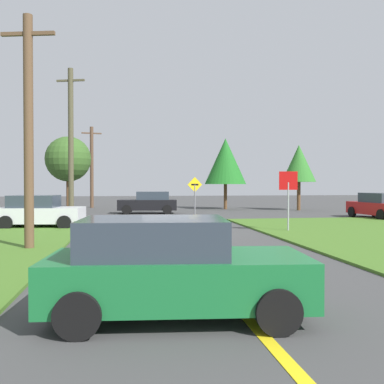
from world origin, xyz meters
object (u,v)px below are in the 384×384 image
Objects in this scene: parked_car_near_building at (39,212)px; pine_tree_center at (68,159)px; oak_tree_left at (299,164)px; direction_sign at (195,193)px; oak_tree_right at (225,161)px; car_behind_on_main_road at (171,268)px; stop_sign at (288,189)px; car_on_crossroad at (378,206)px; car_approaching_junction at (149,203)px; utility_pole_mid at (71,142)px; utility_pole_far at (92,166)px; utility_pole_near at (29,130)px.

pine_tree_center reaches higher than parked_car_near_building.
parked_car_near_building is 22.04m from oak_tree_left.
oak_tree_left reaches higher than direction_sign.
oak_tree_right is (4.43, 11.06, 2.52)m from direction_sign.
car_behind_on_main_road is (5.00, -15.28, 0.00)m from parked_car_near_building.
pine_tree_center is at bearing 179.47° from oak_tree_right.
car_on_crossroad is at bearing -132.89° from stop_sign.
stop_sign reaches higher than car_approaching_junction.
parked_car_near_building is 0.98× the size of car_behind_on_main_road.
stop_sign is at bearing -114.11° from oak_tree_left.
car_approaching_junction is (0.90, 24.98, -0.00)m from car_behind_on_main_road.
parked_car_near_building is 0.45× the size of utility_pole_mid.
utility_pole_far is 18.44m from oak_tree_left.
car_approaching_junction is at bearing 93.19° from car_behind_on_main_road.
parked_car_near_building is 11.35m from car_approaching_junction.
utility_pole_mid reaches higher than oak_tree_right.
utility_pole_far is at bearing 115.35° from direction_sign.
oak_tree_right reaches higher than stop_sign.
utility_pole_far reaches higher than oak_tree_right.
utility_pole_mid is at bearing -91.15° from utility_pole_far.
car_behind_on_main_road is 0.71× the size of oak_tree_right.
stop_sign is 0.45× the size of pine_tree_center.
utility_pole_near reaches higher than parked_car_near_building.
car_behind_on_main_road is at bearing -65.40° from parked_car_near_building.
oak_tree_left reaches higher than stop_sign.
pine_tree_center is at bearing 98.32° from parked_car_near_building.
utility_pole_near reaches higher than car_on_crossroad.
car_approaching_junction is 7.72m from utility_pole_mid.
utility_pole_mid reaches higher than pine_tree_center.
direction_sign is (8.30, 3.09, 0.81)m from parked_car_near_building.
car_behind_on_main_road is 30.25m from pine_tree_center.
utility_pole_mid is at bearing 78.01° from car_on_crossroad.
oak_tree_left reaches higher than car_behind_on_main_road.
car_approaching_junction is at bearing -60.77° from utility_pole_far.
car_behind_on_main_road is at bearing 92.55° from car_approaching_junction.
car_behind_on_main_road is at bearing -116.36° from oak_tree_left.
utility_pole_far is at bearing 159.44° from oak_tree_left.
oak_tree_right is (7.73, 29.43, 3.33)m from car_behind_on_main_road.
pine_tree_center is (-1.58, -3.95, 0.40)m from utility_pole_far.
stop_sign is 24.26m from utility_pole_far.
parked_car_near_building is at bearing 63.30° from car_approaching_junction.
stop_sign is 0.36× the size of utility_pole_near.
parked_car_near_building is 16.08m from car_behind_on_main_road.
utility_pole_near is 24.53m from oak_tree_right.
oak_tree_left is at bearing -104.30° from stop_sign.
car_on_crossroad is 0.73× the size of pine_tree_center.
utility_pole_near is 12.97m from direction_sign.
oak_tree_left is at bearing 5.68° from car_on_crossroad.
car_approaching_junction is at bearing -170.68° from oak_tree_left.
utility_pole_near is 1.26× the size of oak_tree_right.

